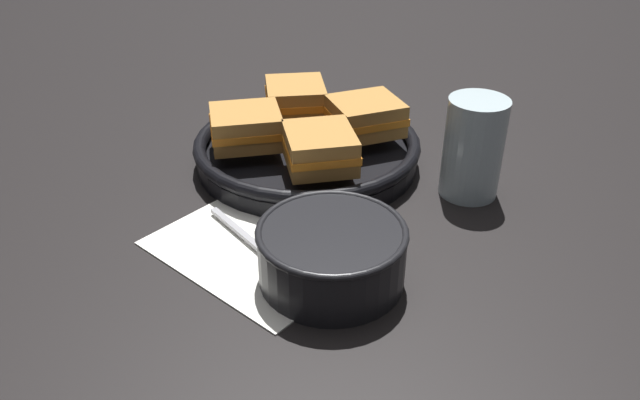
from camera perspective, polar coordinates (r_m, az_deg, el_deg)
ground_plane at (r=0.76m, az=-3.19°, el=-1.86°), size 4.00×4.00×0.00m
napkin at (r=0.72m, az=-5.14°, el=-3.99°), size 0.25×0.23×0.00m
soup_bowl at (r=0.65m, az=1.07°, el=-4.67°), size 0.16×0.16×0.07m
spoon at (r=0.69m, az=-4.65°, el=-5.16°), size 0.17×0.07×0.01m
skillet at (r=0.88m, az=-1.19°, el=4.60°), size 0.32×0.32×0.04m
sandwich_near_left at (r=0.93m, az=-2.25°, el=9.25°), size 0.13×0.13×0.05m
sandwich_near_right at (r=0.85m, az=-6.79°, el=6.65°), size 0.13×0.13×0.05m
sandwich_far_left at (r=0.79m, az=-0.00°, el=4.75°), size 0.13×0.13×0.05m
sandwich_far_right at (r=0.88m, az=4.18°, el=7.67°), size 0.13×0.13×0.05m
drinking_glass at (r=0.81m, az=13.83°, el=4.66°), size 0.08×0.08×0.13m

